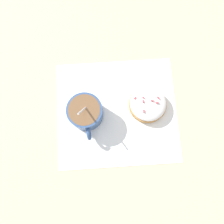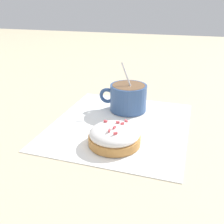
% 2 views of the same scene
% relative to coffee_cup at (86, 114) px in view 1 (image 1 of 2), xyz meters
% --- Properties ---
extents(ground_plane, '(3.00, 3.00, 0.00)m').
position_rel_coffee_cup_xyz_m(ground_plane, '(0.08, 0.00, -0.04)').
color(ground_plane, '#C6B793').
extents(paper_napkin, '(0.34, 0.31, 0.00)m').
position_rel_coffee_cup_xyz_m(paper_napkin, '(0.08, 0.00, -0.04)').
color(paper_napkin, white).
rests_on(paper_napkin, ground_plane).
extents(coffee_cup, '(0.09, 0.12, 0.12)m').
position_rel_coffee_cup_xyz_m(coffee_cup, '(0.00, 0.00, 0.00)').
color(coffee_cup, '#335184').
rests_on(coffee_cup, paper_napkin).
extents(frosted_pastry, '(0.10, 0.10, 0.04)m').
position_rel_coffee_cup_xyz_m(frosted_pastry, '(0.17, 0.01, -0.02)').
color(frosted_pastry, '#C18442').
rests_on(frosted_pastry, paper_napkin).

